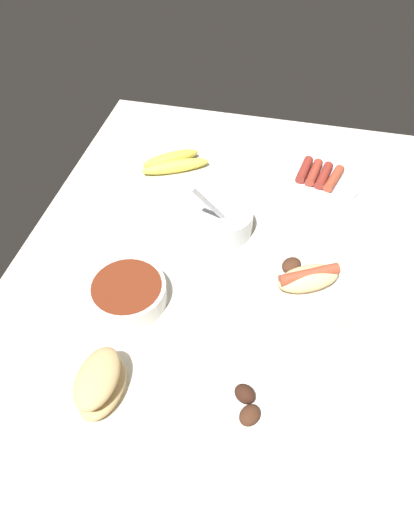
% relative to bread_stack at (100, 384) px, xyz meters
% --- Properties ---
extents(ground_plane, '(1.20, 0.90, 0.03)m').
position_rel_bread_stack_xyz_m(ground_plane, '(-0.33, 0.14, -0.05)').
color(ground_plane, silver).
extents(bread_stack, '(0.13, 0.08, 0.07)m').
position_rel_bread_stack_xyz_m(bread_stack, '(0.00, 0.00, 0.00)').
color(bread_stack, tan).
rests_on(bread_stack, ground_plane).
extents(bowl_coleslaw, '(0.13, 0.13, 0.16)m').
position_rel_bread_stack_xyz_m(bowl_coleslaw, '(-0.44, 0.12, -0.00)').
color(bowl_coleslaw, silver).
rests_on(bowl_coleslaw, ground_plane).
extents(plate_sausages, '(0.22, 0.22, 0.03)m').
position_rel_bread_stack_xyz_m(plate_sausages, '(-0.67, 0.33, -0.03)').
color(plate_sausages, white).
rests_on(plate_sausages, ground_plane).
extents(plate_hotdog_assembled, '(0.22, 0.22, 0.06)m').
position_rel_bread_stack_xyz_m(plate_hotdog_assembled, '(-0.32, 0.33, -0.02)').
color(plate_hotdog_assembled, white).
rests_on(plate_hotdog_assembled, ground_plane).
extents(plate_grilled_meat, '(0.20, 0.20, 0.04)m').
position_rel_bread_stack_xyz_m(plate_grilled_meat, '(-0.01, 0.26, -0.03)').
color(plate_grilled_meat, white).
rests_on(plate_grilled_meat, ground_plane).
extents(banana_bunch, '(0.14, 0.18, 0.03)m').
position_rel_bread_stack_xyz_m(banana_bunch, '(-0.64, -0.05, -0.02)').
color(banana_bunch, gold).
rests_on(banana_bunch, ground_plane).
extents(bowl_chili, '(0.16, 0.16, 0.05)m').
position_rel_bread_stack_xyz_m(bowl_chili, '(-0.20, -0.02, -0.01)').
color(bowl_chili, white).
rests_on(bowl_chili, ground_plane).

